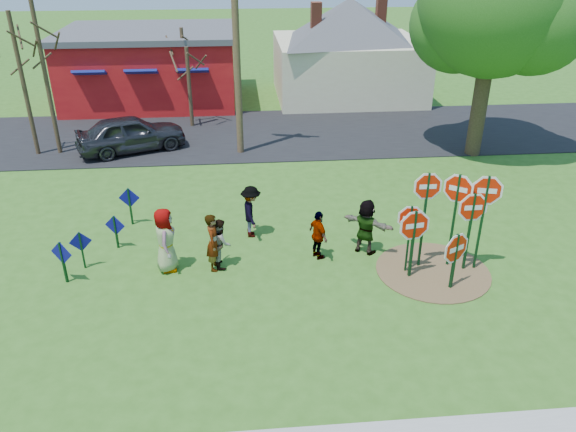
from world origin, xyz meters
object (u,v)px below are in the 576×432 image
stop_sign_a (414,230)px  leafy_tree (499,9)px  person_b (214,242)px  utility_pole (236,39)px  stop_sign_d (485,199)px  stop_sign_b (427,196)px  stop_sign_c (457,200)px  person_a (165,240)px  suv (131,133)px

stop_sign_a → leafy_tree: 11.67m
person_b → utility_pole: 10.20m
stop_sign_d → utility_pole: 12.23m
stop_sign_b → utility_pole: (-4.96, 9.76, 2.59)m
stop_sign_c → person_a: size_ratio=1.57×
person_a → utility_pole: utility_pole is taller
stop_sign_c → person_a: 8.10m
stop_sign_b → suv: bearing=133.8°
stop_sign_a → stop_sign_d: stop_sign_d is taller
stop_sign_c → leafy_tree: (4.32, 8.71, 3.86)m
stop_sign_d → person_b: stop_sign_d is taller
stop_sign_d → person_a: (-8.70, 0.74, -1.23)m
stop_sign_b → person_a: 7.28m
stop_sign_c → utility_pole: bearing=157.7°
stop_sign_a → stop_sign_b: (0.42, 0.52, 0.75)m
person_b → leafy_tree: 14.68m
stop_sign_d → leafy_tree: (3.63, 8.96, 3.77)m
utility_pole → stop_sign_a: bearing=-66.2°
person_a → stop_sign_d: bearing=-96.9°
person_a → utility_pole: (2.20, 9.28, 3.85)m
stop_sign_c → person_b: size_ratio=1.73×
stop_sign_c → stop_sign_b: bearing=-144.5°
utility_pole → stop_sign_c: bearing=-59.3°
suv → stop_sign_d: bearing=-155.3°
stop_sign_b → suv: (-9.65, 10.34, -1.40)m
person_b → stop_sign_a: bearing=-91.8°
stop_sign_d → stop_sign_a: bearing=-159.4°
person_b → leafy_tree: (11.00, 8.29, 5.09)m
stop_sign_d → stop_sign_b: bearing=-176.5°
stop_sign_d → person_a: stop_sign_d is taller
stop_sign_b → stop_sign_d: size_ratio=1.01×
person_a → suv: (-2.49, 9.87, -0.13)m
stop_sign_a → stop_sign_d: (1.97, 0.25, 0.71)m
stop_sign_a → person_b: 5.51m
stop_sign_a → stop_sign_b: size_ratio=0.72×
person_b → leafy_tree: bearing=-45.2°
stop_sign_a → leafy_tree: bearing=50.0°
stop_sign_a → person_a: size_ratio=1.16×
stop_sign_a → stop_sign_b: bearing=42.0°
stop_sign_a → utility_pole: utility_pole is taller
stop_sign_c → utility_pole: (-5.81, 9.78, 2.71)m
stop_sign_d → stop_sign_c: bearing=173.9°
stop_sign_a → leafy_tree: (5.60, 9.21, 4.48)m
stop_sign_a → suv: (-9.22, 10.86, -0.65)m
stop_sign_c → person_b: stop_sign_c is taller
stop_sign_d → person_a: 8.82m
stop_sign_a → suv: stop_sign_a is taller
leafy_tree → person_b: bearing=-143.0°
utility_pole → leafy_tree: size_ratio=0.99×
stop_sign_b → leafy_tree: (5.17, 8.69, 3.73)m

